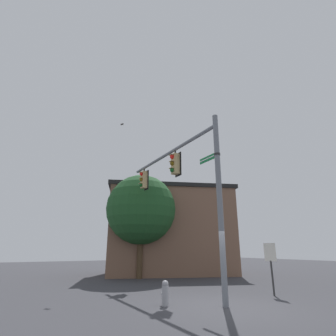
# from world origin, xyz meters

# --- Properties ---
(ground_plane) EXTENTS (80.00, 80.00, 0.00)m
(ground_plane) POSITION_xyz_m (0.00, 0.00, 0.00)
(ground_plane) COLOR #38383D
(signal_pole) EXTENTS (0.21, 0.21, 7.19)m
(signal_pole) POSITION_xyz_m (0.00, 0.00, 3.60)
(signal_pole) COLOR slate
(signal_pole) RESTS_ON ground
(mast_arm) EXTENTS (7.96, 0.17, 0.16)m
(mast_arm) POSITION_xyz_m (3.98, 0.00, 6.75)
(mast_arm) COLOR slate
(traffic_light_nearest_pole) EXTENTS (0.54, 0.49, 1.31)m
(traffic_light_nearest_pole) POSITION_xyz_m (3.17, 0.02, 5.97)
(traffic_light_nearest_pole) COLOR black
(traffic_light_mid_inner) EXTENTS (0.54, 0.49, 1.31)m
(traffic_light_mid_inner) POSITION_xyz_m (6.88, 0.03, 5.97)
(traffic_light_mid_inner) COLOR black
(street_name_sign) EXTENTS (1.25, 0.25, 0.22)m
(street_name_sign) POSITION_xyz_m (0.36, 0.00, 5.48)
(street_name_sign) COLOR #147238
(bird_flying) EXTENTS (0.34, 0.23, 0.07)m
(bird_flying) POSITION_xyz_m (7.63, 1.36, 9.74)
(bird_flying) COLOR #4C4742
(storefront_building) EXTENTS (8.93, 11.08, 6.68)m
(storefront_building) POSITION_xyz_m (11.29, -4.41, 3.35)
(storefront_building) COLOR brown
(storefront_building) RESTS_ON ground
(tree_by_storefront) EXTENTS (4.88, 4.88, 7.03)m
(tree_by_storefront) POSITION_xyz_m (9.69, -1.12, 4.58)
(tree_by_storefront) COLOR #4C3823
(tree_by_storefront) RESTS_ON ground
(fire_hydrant) EXTENTS (0.35, 0.24, 0.82)m
(fire_hydrant) POSITION_xyz_m (1.18, 1.69, 0.42)
(fire_hydrant) COLOR #99999E
(fire_hydrant) RESTS_ON ground
(historical_marker) EXTENTS (0.60, 0.08, 2.13)m
(historical_marker) POSITION_xyz_m (0.68, -3.27, 1.40)
(historical_marker) COLOR #333333
(historical_marker) RESTS_ON ground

